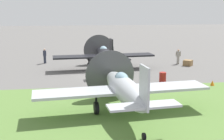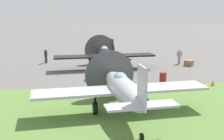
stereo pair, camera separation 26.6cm
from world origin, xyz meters
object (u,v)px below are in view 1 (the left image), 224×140
at_px(supply_crate, 188,63).
at_px(airplane_wingman, 124,88).
at_px(ground_crew_chief, 45,56).
at_px(fuel_drum, 163,77).
at_px(airplane_lead, 104,55).
at_px(runway_marker_cone, 212,83).
at_px(ground_crew_mechanic, 178,56).

bearing_deg(supply_crate, airplane_wingman, -124.38).
distance_m(airplane_wingman, ground_crew_chief, 19.15).
distance_m(airplane_wingman, fuel_drum, 8.89).
xyz_separation_m(airplane_lead, supply_crate, (9.63, 1.04, -1.28)).
bearing_deg(fuel_drum, airplane_lead, 126.92).
height_order(supply_crate, runway_marker_cone, supply_crate).
distance_m(fuel_drum, runway_marker_cone, 4.20).
bearing_deg(ground_crew_chief, supply_crate, -99.92).
bearing_deg(fuel_drum, ground_crew_chief, 136.09).
xyz_separation_m(airplane_wingman, fuel_drum, (4.77, 7.40, -1.20)).
distance_m(supply_crate, runway_marker_cone, 8.73).
relative_size(airplane_lead, supply_crate, 11.96).
bearing_deg(ground_crew_mechanic, airplane_lead, 11.49).
xyz_separation_m(airplane_wingman, ground_crew_mechanic, (9.14, 15.62, -0.73)).
bearing_deg(airplane_wingman, runway_marker_cone, 28.19).
bearing_deg(airplane_wingman, ground_crew_mechanic, 54.02).
relative_size(airplane_wingman, fuel_drum, 12.32).
height_order(ground_crew_chief, ground_crew_mechanic, same).
xyz_separation_m(ground_crew_mechanic, fuel_drum, (-4.37, -8.22, -0.46)).
height_order(airplane_wingman, ground_crew_chief, airplane_wingman).
bearing_deg(ground_crew_chief, airplane_lead, -122.67).
bearing_deg(airplane_wingman, ground_crew_chief, 103.58).
relative_size(ground_crew_mechanic, runway_marker_cone, 3.93).
bearing_deg(ground_crew_chief, fuel_drum, -131.23).
bearing_deg(airplane_lead, runway_marker_cone, -46.26).
bearing_deg(ground_crew_mechanic, runway_marker_cone, 84.63).
relative_size(ground_crew_chief, runway_marker_cone, 3.93).
xyz_separation_m(airplane_wingman, supply_crate, (9.89, 14.45, -1.33)).
height_order(airplane_lead, ground_crew_chief, airplane_lead).
relative_size(airplane_wingman, supply_crate, 12.32).
distance_m(ground_crew_mechanic, fuel_drum, 9.32).
relative_size(airplane_lead, fuel_drum, 11.96).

